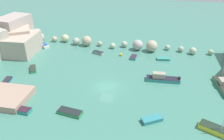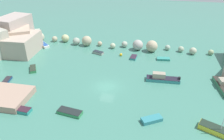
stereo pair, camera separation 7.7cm
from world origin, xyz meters
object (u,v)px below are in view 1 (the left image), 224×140
moored_boat_2 (133,57)px  moored_boat_4 (44,45)px  moored_boat_6 (98,53)px  stone_dock (5,97)px  moored_boat_9 (70,112)px  moored_boat_3 (220,131)px  moored_boat_0 (162,78)px  moored_boat_11 (33,69)px  moored_boat_10 (223,86)px  moored_boat_8 (20,110)px  channel_buoy (121,55)px  moored_boat_1 (163,59)px  moored_boat_7 (7,80)px  moored_boat_5 (152,119)px

moored_boat_2 → moored_boat_4: 23.81m
moored_boat_6 → stone_dock: bearing=-97.2°
moored_boat_9 → moored_boat_3: bearing=-171.3°
moored_boat_0 → moored_boat_2: size_ratio=2.49×
moored_boat_11 → moored_boat_9: bearing=-163.3°
moored_boat_10 → moored_boat_2: bearing=53.5°
moored_boat_4 → moored_boat_8: moored_boat_4 is taller
moored_boat_8 → moored_boat_10: size_ratio=0.50×
moored_boat_4 → moored_boat_8: 26.60m
moored_boat_8 → moored_boat_11: (-4.87, 12.73, -0.04)m
moored_boat_10 → channel_buoy: bearing=55.7°
moored_boat_0 → moored_boat_10: moored_boat_0 is taller
moored_boat_2 → moored_boat_11: 22.22m
moored_boat_1 → moored_boat_2: size_ratio=1.16×
moored_boat_4 → moored_boat_7: 17.53m
moored_boat_6 → moored_boat_3: bearing=-24.0°
moored_boat_2 → moored_boat_6: size_ratio=0.91×
moored_boat_1 → moored_boat_9: 26.12m
moored_boat_1 → moored_boat_11: (-26.64, -10.36, 0.03)m
moored_boat_5 → moored_boat_0: bearing=-127.3°
moored_boat_7 → moored_boat_1: bearing=107.7°
moored_boat_9 → moored_boat_10: size_ratio=0.57×
moored_boat_0 → moored_boat_7: (-29.02, -6.09, -0.35)m
moored_boat_6 → moored_boat_7: 20.97m
moored_boat_4 → moored_boat_10: size_ratio=0.58×
stone_dock → moored_boat_8: (4.27, -2.32, -0.27)m
channel_buoy → moored_boat_6: bearing=179.1°
moored_boat_5 → moored_boat_7: size_ratio=1.28×
moored_boat_5 → moored_boat_8: moored_boat_8 is taller
channel_buoy → moored_boat_0: (9.55, -9.48, 0.24)m
moored_boat_0 → moored_boat_8: size_ratio=1.86×
moored_boat_0 → moored_boat_11: 26.40m
moored_boat_8 → moored_boat_4: bearing=112.0°
moored_boat_1 → moored_boat_6: size_ratio=1.05×
moored_boat_5 → moored_boat_8: size_ratio=0.96×
moored_boat_2 → moored_boat_4: moored_boat_4 is taller
moored_boat_11 → moored_boat_5: bearing=-144.0°
moored_boat_4 → moored_boat_1: bearing=-143.6°
moored_boat_5 → moored_boat_6: bearing=-88.3°
moored_boat_5 → stone_dock: bearing=-32.0°
channel_buoy → moored_boat_7: 24.93m
moored_boat_1 → moored_boat_2: bearing=177.9°
moored_boat_11 → moored_boat_1: bearing=-99.3°
moored_boat_10 → moored_boat_11: (-37.24, -0.53, -0.24)m
moored_boat_9 → moored_boat_7: bearing=-15.1°
stone_dock → moored_boat_10: (36.64, 10.94, -0.07)m
moored_boat_10 → moored_boat_7: bearing=89.8°
moored_boat_10 → stone_dock: bearing=98.4°
moored_boat_1 → moored_boat_3: moored_boat_3 is taller
channel_buoy → moored_boat_11: 19.84m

